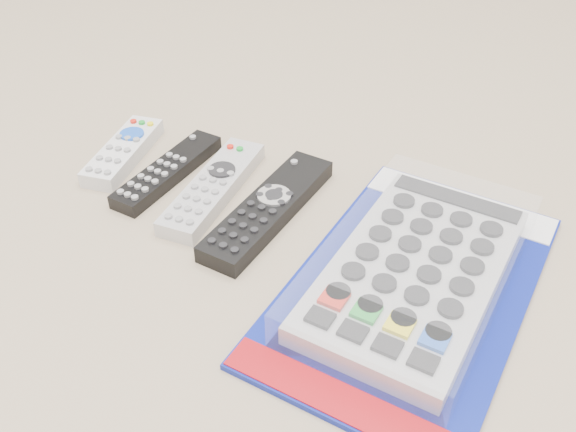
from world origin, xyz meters
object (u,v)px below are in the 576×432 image
at_px(remote_silver_dvd, 213,187).
at_px(remote_slim_black, 167,171).
at_px(jumbo_remote_packaged, 415,270).
at_px(remote_small_grey, 123,151).
at_px(remote_large_black, 268,208).

bearing_deg(remote_silver_dvd, remote_slim_black, 171.43).
bearing_deg(jumbo_remote_packaged, remote_slim_black, 175.43).
xyz_separation_m(remote_slim_black, jumbo_remote_packaged, (0.34, -0.07, 0.01)).
bearing_deg(remote_small_grey, remote_silver_dvd, -16.66).
bearing_deg(remote_small_grey, remote_slim_black, -18.19).
height_order(remote_slim_black, remote_large_black, remote_large_black).
relative_size(remote_slim_black, remote_large_black, 0.81).
bearing_deg(remote_silver_dvd, jumbo_remote_packaged, -13.38).
xyz_separation_m(remote_silver_dvd, remote_large_black, (0.08, -0.01, 0.00)).
relative_size(remote_large_black, jumbo_remote_packaged, 0.58).
relative_size(remote_small_grey, remote_silver_dvd, 0.79).
height_order(remote_small_grey, remote_large_black, same).
xyz_separation_m(remote_slim_black, remote_large_black, (0.15, -0.02, 0.00)).
distance_m(remote_large_black, jumbo_remote_packaged, 0.19).
xyz_separation_m(remote_small_grey, jumbo_remote_packaged, (0.42, -0.08, 0.01)).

